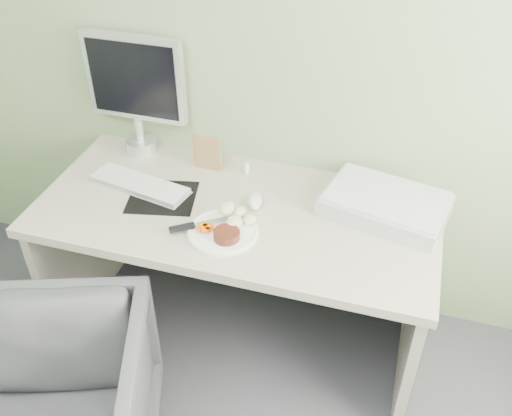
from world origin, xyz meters
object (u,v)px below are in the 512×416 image
(desk, at_px, (237,243))
(desk_chair, at_px, (48,413))
(plate, at_px, (223,232))
(monitor, at_px, (136,88))
(scanner, at_px, (385,205))

(desk, xyz_separation_m, desk_chair, (-0.44, -0.81, -0.22))
(plate, relative_size, desk_chair, 0.37)
(desk, height_order, plate, plate)
(desk_chair, bearing_deg, desk, 42.41)
(desk, distance_m, plate, 0.25)
(desk, height_order, monitor, monitor)
(plate, xyz_separation_m, scanner, (0.57, 0.30, 0.03))
(scanner, relative_size, desk_chair, 0.65)
(scanner, height_order, desk_chair, scanner)
(scanner, bearing_deg, plate, -139.08)
(desk, bearing_deg, scanner, 14.14)
(plate, height_order, desk_chair, plate)
(desk, bearing_deg, monitor, 150.26)
(plate, xyz_separation_m, monitor, (-0.55, 0.47, 0.30))
(desk, height_order, scanner, scanner)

